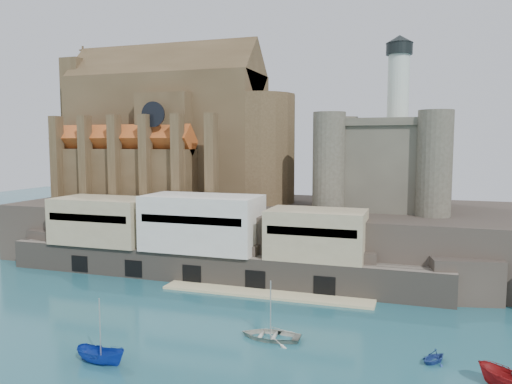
% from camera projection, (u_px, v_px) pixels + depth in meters
% --- Properties ---
extents(ground, '(300.00, 300.00, 0.00)m').
position_uv_depth(ground, '(198.00, 342.00, 53.15)').
color(ground, '#1B4D59').
rests_on(ground, ground).
extents(promontory, '(100.00, 36.00, 10.00)m').
position_uv_depth(promontory, '(289.00, 233.00, 89.94)').
color(promontory, '#2A241F').
rests_on(promontory, ground).
extents(quay, '(70.00, 12.00, 13.05)m').
position_uv_depth(quay, '(200.00, 240.00, 77.53)').
color(quay, '#665D52').
rests_on(quay, ground).
extents(church, '(47.00, 25.93, 30.51)m').
position_uv_depth(church, '(175.00, 138.00, 98.04)').
color(church, '#473621').
rests_on(church, promontory).
extents(castle_keep, '(21.20, 21.20, 29.30)m').
position_uv_depth(castle_keep, '(384.00, 159.00, 85.17)').
color(castle_keep, '#4A463A').
rests_on(castle_keep, promontory).
extents(boat_2, '(2.14, 2.09, 5.32)m').
position_uv_depth(boat_2, '(101.00, 363.00, 47.96)').
color(boat_2, '#11329F').
rests_on(boat_2, ground).
extents(boat_6, '(1.52, 4.71, 6.54)m').
position_uv_depth(boat_6, '(271.00, 338.00, 54.06)').
color(boat_6, beige).
rests_on(boat_6, ground).
extents(boat_7, '(3.17, 2.93, 3.14)m').
position_uv_depth(boat_7, '(434.00, 362.00, 48.16)').
color(boat_7, navy).
rests_on(boat_7, ground).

